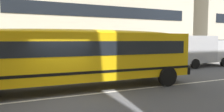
# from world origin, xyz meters

# --- Properties ---
(ground_plane) EXTENTS (400.00, 400.00, 0.00)m
(ground_plane) POSITION_xyz_m (0.00, 0.00, 0.00)
(ground_plane) COLOR #4C4C4F
(sidewalk_far) EXTENTS (120.00, 3.00, 0.01)m
(sidewalk_far) POSITION_xyz_m (0.00, 7.89, 0.01)
(sidewalk_far) COLOR gray
(sidewalk_far) RESTS_ON ground_plane
(lane_centreline) EXTENTS (110.00, 0.16, 0.01)m
(lane_centreline) POSITION_xyz_m (0.00, 0.00, 0.00)
(lane_centreline) COLOR silver
(lane_centreline) RESTS_ON ground_plane
(school_bus) EXTENTS (13.47, 3.41, 3.00)m
(school_bus) POSITION_xyz_m (0.99, 1.37, 1.78)
(school_bus) COLOR yellow
(school_bus) RESTS_ON ground_plane
(box_truck) EXTENTS (6.05, 2.48, 2.82)m
(box_truck) POSITION_xyz_m (13.39, 5.44, 1.54)
(box_truck) COLOR silver
(box_truck) RESTS_ON ground_plane
(apartment_block_far_centre) EXTENTS (21.35, 10.18, 13.30)m
(apartment_block_far_centre) POSITION_xyz_m (6.05, 14.46, 6.65)
(apartment_block_far_centre) COLOR beige
(apartment_block_far_centre) RESTS_ON ground_plane
(apartment_block_far_right) EXTENTS (16.44, 12.76, 16.50)m
(apartment_block_far_right) POSITION_xyz_m (27.27, 15.75, 8.25)
(apartment_block_far_right) COLOR beige
(apartment_block_far_right) RESTS_ON ground_plane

